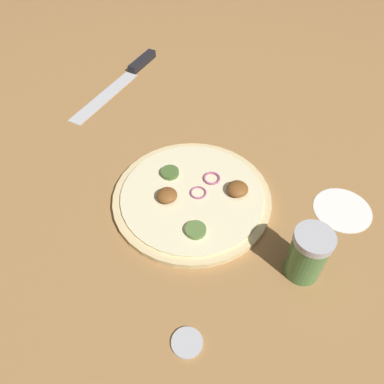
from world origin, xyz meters
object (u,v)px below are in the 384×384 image
spice_jar (308,254)px  loose_cap (187,342)px  pizza (192,197)px  knife (130,72)px

spice_jar → loose_cap: bearing=-34.6°
pizza → spice_jar: (0.06, 0.20, 0.04)m
knife → spice_jar: bearing=58.2°
loose_cap → pizza: bearing=-158.6°
knife → spice_jar: spice_jar is taller
pizza → knife: pizza is taller
loose_cap → knife: bearing=-144.3°
pizza → spice_jar: 0.21m
pizza → knife: (-0.30, -0.29, -0.00)m
knife → pizza: bearing=48.7°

